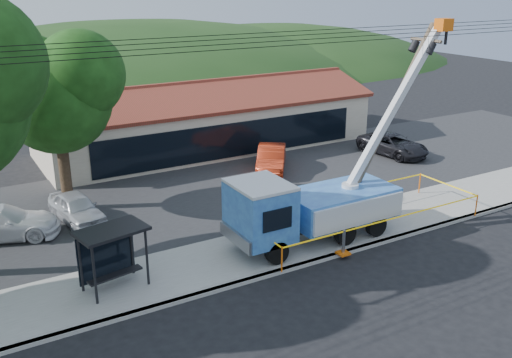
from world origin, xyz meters
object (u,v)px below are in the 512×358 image
object	(u,v)px
leaning_pole	(389,117)
car_dark	(392,156)
bus_shelter	(110,244)
car_red	(271,172)
car_white	(2,240)
car_silver	(78,223)
utility_truck	(310,205)

from	to	relation	value
leaning_pole	car_dark	distance (m)	12.10
bus_shelter	car_red	world-z (taller)	bus_shelter
bus_shelter	car_white	xyz separation A→B (m)	(-3.06, 6.77, -1.89)
bus_shelter	car_white	distance (m)	7.67
car_silver	car_white	size ratio (longest dim) A/B	0.78
car_silver	utility_truck	bearing A→B (deg)	-50.86
bus_shelter	car_white	size ratio (longest dim) A/B	0.53
leaning_pole	car_red	xyz separation A→B (m)	(-0.77, 8.87, -5.09)
car_white	car_dark	world-z (taller)	car_white
utility_truck	bus_shelter	xyz separation A→B (m)	(-8.63, 0.43, 0.06)
bus_shelter	car_white	world-z (taller)	bus_shelter
car_red	utility_truck	bearing A→B (deg)	-77.24
utility_truck	car_white	size ratio (longest dim) A/B	2.13
car_silver	car_dark	distance (m)	20.67
bus_shelter	car_silver	size ratio (longest dim) A/B	0.68
bus_shelter	car_red	distance (m)	15.30
car_dark	car_red	bearing A→B (deg)	165.01
utility_truck	leaning_pole	size ratio (longest dim) A/B	1.19
car_white	car_red	bearing A→B (deg)	-63.21
car_silver	car_dark	bearing A→B (deg)	-7.42
car_red	car_silver	bearing A→B (deg)	-136.29
utility_truck	car_red	bearing A→B (deg)	67.97
car_dark	bus_shelter	bearing A→B (deg)	-167.10
bus_shelter	car_white	bearing A→B (deg)	103.70
leaning_pole	car_silver	xyz separation A→B (m)	(-12.79, 6.98, -5.09)
leaning_pole	car_white	xyz separation A→B (m)	(-16.20, 6.83, -5.09)
utility_truck	leaning_pole	world-z (taller)	utility_truck
utility_truck	car_silver	size ratio (longest dim) A/B	2.71
bus_shelter	car_silver	xyz separation A→B (m)	(0.34, 6.92, -1.89)
leaning_pole	car_silver	size ratio (longest dim) A/B	2.28
utility_truck	car_silver	xyz separation A→B (m)	(-8.29, 7.35, -1.83)
bus_shelter	car_dark	xyz separation A→B (m)	(21.00, 7.59, -1.89)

